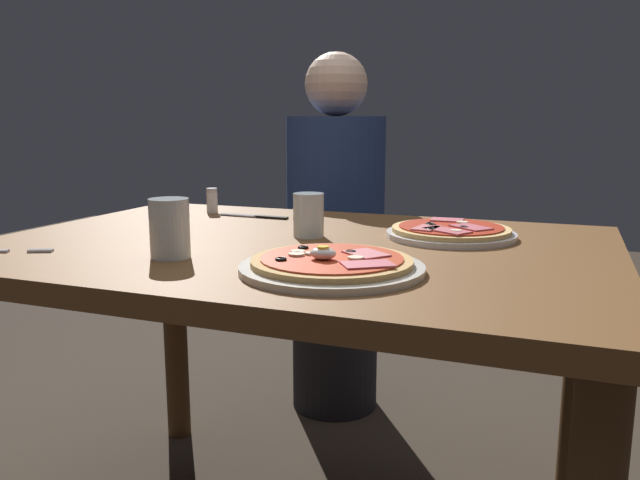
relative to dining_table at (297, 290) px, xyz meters
The scene contains 9 objects.
dining_table is the anchor object (origin of this frame).
pizza_foreground 0.29m from the dining_table, 54.10° to the right, with size 0.31×0.31×0.05m.
pizza_across_left 0.35m from the dining_table, 30.05° to the left, with size 0.27×0.27×0.03m.
water_glass_near 0.31m from the dining_table, 124.93° to the right, with size 0.07×0.07×0.11m.
water_glass_far 0.16m from the dining_table, 90.93° to the left, with size 0.07×0.07×0.09m.
fork 0.57m from the dining_table, 148.22° to the right, with size 0.15×0.08×0.00m.
knife 0.37m from the dining_table, 129.54° to the left, with size 0.20×0.03×0.01m.
salt_shaker 0.50m from the dining_table, 141.21° to the left, with size 0.03×0.03×0.07m.
diner_person 0.79m from the dining_table, 103.87° to the left, with size 0.32×0.32×1.18m.
Camera 1 is at (0.51, -1.18, 0.97)m, focal length 35.64 mm.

